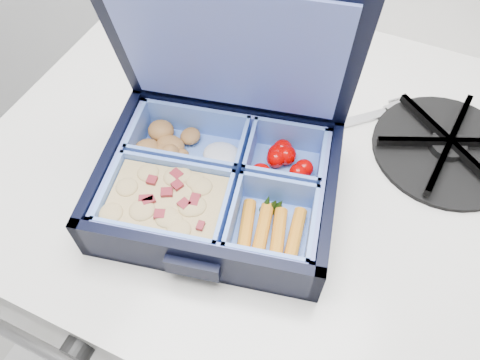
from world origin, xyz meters
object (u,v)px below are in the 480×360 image
at_px(fork, 337,125).
at_px(burner_grate, 448,145).
at_px(stove, 253,277).
at_px(bento_box, 218,185).

bearing_deg(fork, burner_grate, 54.32).
bearing_deg(stove, bento_box, -90.95).
xyz_separation_m(bento_box, burner_grate, (0.21, 0.17, -0.02)).
distance_m(stove, burner_grate, 0.51).
bearing_deg(bento_box, fork, 49.20).
height_order(stove, fork, fork).
bearing_deg(stove, burner_grate, 14.73).
xyz_separation_m(stove, burner_grate, (0.21, 0.05, 0.46)).
relative_size(stove, burner_grate, 5.33).
relative_size(burner_grate, fork, 0.97).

